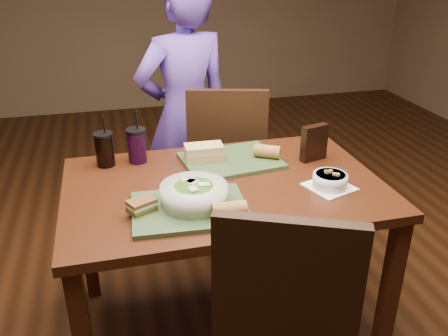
{
  "coord_description": "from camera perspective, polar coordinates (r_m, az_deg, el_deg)",
  "views": [
    {
      "loc": [
        -0.43,
        -1.69,
        1.63
      ],
      "look_at": [
        0.0,
        0.0,
        0.82
      ],
      "focal_mm": 38.0,
      "sensor_mm": 36.0,
      "label": 1
    }
  ],
  "objects": [
    {
      "name": "ground",
      "position": [
        2.39,
        0.0,
        -18.1
      ],
      "size": [
        6.0,
        6.0,
        0.0
      ],
      "primitive_type": "plane",
      "color": "#381C0B",
      "rests_on": "ground"
    },
    {
      "name": "dining_table",
      "position": [
        2.0,
        0.0,
        -4.17
      ],
      "size": [
        1.3,
        0.85,
        0.75
      ],
      "color": "#3E1B0C",
      "rests_on": "ground"
    },
    {
      "name": "chair_far",
      "position": [
        2.67,
        -0.19,
        0.95
      ],
      "size": [
        0.52,
        0.53,
        0.98
      ],
      "color": "black",
      "rests_on": "ground"
    },
    {
      "name": "diner",
      "position": [
        2.69,
        -4.73,
        6.16
      ],
      "size": [
        0.64,
        0.5,
        1.54
      ],
      "primitive_type": "imported",
      "rotation": [
        0.0,
        0.0,
        3.4
      ],
      "color": "#5D3CA5",
      "rests_on": "ground"
    },
    {
      "name": "tray_near",
      "position": [
        1.76,
        -4.16,
        -4.96
      ],
      "size": [
        0.44,
        0.34,
        0.02
      ],
      "primitive_type": "cube",
      "rotation": [
        0.0,
        0.0,
        -0.06
      ],
      "color": "#354D28",
      "rests_on": "dining_table"
    },
    {
      "name": "tray_far",
      "position": [
        2.15,
        0.82,
        0.9
      ],
      "size": [
        0.46,
        0.37,
        0.02
      ],
      "primitive_type": "cube",
      "rotation": [
        0.0,
        0.0,
        0.13
      ],
      "color": "#354D28",
      "rests_on": "dining_table"
    },
    {
      "name": "salad_bowl",
      "position": [
        1.76,
        -3.63,
        -3.02
      ],
      "size": [
        0.25,
        0.25,
        0.08
      ],
      "color": "silver",
      "rests_on": "tray_near"
    },
    {
      "name": "soup_bowl",
      "position": [
        1.96,
        12.64,
        -1.43
      ],
      "size": [
        0.21,
        0.21,
        0.07
      ],
      "color": "white",
      "rests_on": "dining_table"
    },
    {
      "name": "sandwich_near",
      "position": [
        1.74,
        -9.87,
        -4.46
      ],
      "size": [
        0.12,
        0.1,
        0.05
      ],
      "color": "#593819",
      "rests_on": "tray_near"
    },
    {
      "name": "sandwich_far",
      "position": [
        2.13,
        -2.43,
        1.93
      ],
      "size": [
        0.17,
        0.1,
        0.07
      ],
      "color": "tan",
      "rests_on": "tray_far"
    },
    {
      "name": "baguette_near",
      "position": [
        1.67,
        0.64,
        -5.08
      ],
      "size": [
        0.12,
        0.06,
        0.06
      ],
      "primitive_type": "cylinder",
      "rotation": [
        0.0,
        1.57,
        -0.03
      ],
      "color": "#AD7533",
      "rests_on": "tray_near"
    },
    {
      "name": "baguette_far",
      "position": [
        2.16,
        5.25,
        2.01
      ],
      "size": [
        0.13,
        0.11,
        0.06
      ],
      "primitive_type": "cylinder",
      "rotation": [
        0.0,
        1.57,
        -0.53
      ],
      "color": "#AD7533",
      "rests_on": "tray_far"
    },
    {
      "name": "cup_cola",
      "position": [
        2.16,
        -14.17,
        2.21
      ],
      "size": [
        0.09,
        0.09,
        0.24
      ],
      "color": "black",
      "rests_on": "dining_table"
    },
    {
      "name": "cup_berry",
      "position": [
        2.16,
        -10.46,
        2.7
      ],
      "size": [
        0.09,
        0.09,
        0.24
      ],
      "color": "black",
      "rests_on": "dining_table"
    },
    {
      "name": "chip_bag",
      "position": [
        2.18,
        10.78,
        3.0
      ],
      "size": [
        0.13,
        0.07,
        0.17
      ],
      "primitive_type": "cube",
      "rotation": [
        0.0,
        0.0,
        0.27
      ],
      "color": "black",
      "rests_on": "dining_table"
    }
  ]
}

